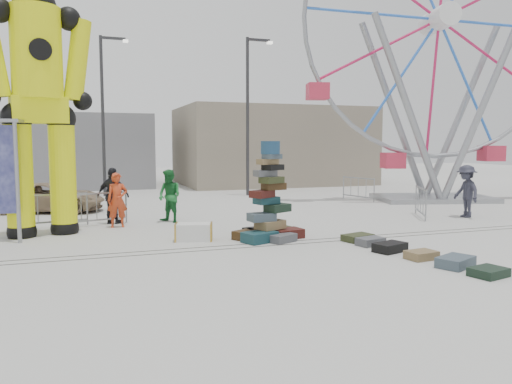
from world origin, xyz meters
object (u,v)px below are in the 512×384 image
object	(u,v)px
lamp_post_right	(249,108)
steamer_trunk	(194,232)
crash_test_dummy	(38,91)
pedestrian_red	(117,200)
ferris_wheel	(438,43)
parked_suv	(50,197)
pedestrian_black	(113,196)
suitcase_tower	(269,212)
barricade_dummy_b	(55,210)
lamp_post_left	(105,107)
barricade_wheel_front	(421,202)
pedestrian_green	(170,196)
barricade_wheel_back	(358,189)
barricade_dummy_c	(97,209)
pedestrian_grey	(466,191)

from	to	relation	value
lamp_post_right	steamer_trunk	distance (m)	12.92
crash_test_dummy	pedestrian_red	world-z (taller)	crash_test_dummy
pedestrian_red	crash_test_dummy	bearing A→B (deg)	-161.65
ferris_wheel	parked_suv	distance (m)	18.18
pedestrian_black	lamp_post_right	bearing A→B (deg)	-107.08
crash_test_dummy	pedestrian_red	bearing A→B (deg)	6.44
suitcase_tower	lamp_post_right	bearing A→B (deg)	56.25
barricade_dummy_b	parked_suv	bearing A→B (deg)	84.18
lamp_post_left	pedestrian_red	world-z (taller)	lamp_post_left
lamp_post_right	crash_test_dummy	world-z (taller)	lamp_post_right
suitcase_tower	parked_suv	size ratio (longest dim) A/B	0.67
steamer_trunk	barricade_wheel_front	world-z (taller)	barricade_wheel_front
crash_test_dummy	pedestrian_green	bearing A→B (deg)	4.72
steamer_trunk	pedestrian_green	xyz separation A→B (m)	(-0.09, 3.43, 0.66)
ferris_wheel	barricade_wheel_back	size ratio (longest dim) A/B	7.35
steamer_trunk	pedestrian_red	xyz separation A→B (m)	(-1.83, 2.95, 0.64)
barricade_wheel_front	pedestrian_green	world-z (taller)	pedestrian_green
suitcase_tower	lamp_post_left	bearing A→B (deg)	87.61
pedestrian_black	barricade_dummy_b	bearing A→B (deg)	32.30
ferris_wheel	pedestrian_red	distance (m)	16.18
steamer_trunk	barricade_dummy_b	xyz separation A→B (m)	(-3.73, 3.60, 0.31)
pedestrian_green	barricade_dummy_c	bearing A→B (deg)	-128.53
lamp_post_left	pedestrian_black	distance (m)	9.91
barricade_wheel_back	pedestrian_grey	xyz separation A→B (m)	(0.81, -6.10, 0.40)
suitcase_tower	barricade_dummy_b	world-z (taller)	suitcase_tower
pedestrian_black	parked_suv	xyz separation A→B (m)	(-2.18, 3.78, -0.37)
crash_test_dummy	parked_suv	distance (m)	6.42
barricade_dummy_c	lamp_post_left	bearing A→B (deg)	68.41
barricade_dummy_c	pedestrian_black	world-z (taller)	pedestrian_black
suitcase_tower	crash_test_dummy	bearing A→B (deg)	138.01
crash_test_dummy	pedestrian_red	xyz separation A→B (m)	(2.14, 0.74, -3.29)
lamp_post_left	barricade_dummy_c	xyz separation A→B (m)	(-0.75, -9.48, -3.93)
pedestrian_black	parked_suv	world-z (taller)	pedestrian_black
steamer_trunk	pedestrian_green	bearing A→B (deg)	107.62
lamp_post_right	parked_suv	size ratio (longest dim) A/B	1.95
crash_test_dummy	pedestrian_black	bearing A→B (deg)	24.04
suitcase_tower	ferris_wheel	bearing A→B (deg)	13.00
barricade_dummy_c	pedestrian_green	xyz separation A→B (m)	(2.36, -0.09, 0.35)
crash_test_dummy	pedestrian_red	distance (m)	3.99
ferris_wheel	pedestrian_grey	distance (m)	8.34
barricade_dummy_c	barricade_wheel_back	size ratio (longest dim) A/B	1.00
pedestrian_red	barricade_wheel_front	bearing A→B (deg)	-8.13
pedestrian_grey	parked_suv	size ratio (longest dim) A/B	0.46
ferris_wheel	pedestrian_grey	size ratio (longest dim) A/B	7.75
suitcase_tower	barricade_wheel_back	size ratio (longest dim) A/B	1.37
lamp_post_right	parked_suv	distance (m)	10.74
suitcase_tower	steamer_trunk	bearing A→B (deg)	148.77
crash_test_dummy	barricade_dummy_c	world-z (taller)	crash_test_dummy
lamp_post_left	suitcase_tower	xyz separation A→B (m)	(3.74, -13.48, -3.72)
lamp_post_left	steamer_trunk	world-z (taller)	lamp_post_left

